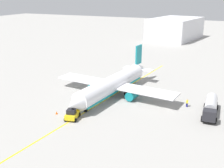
# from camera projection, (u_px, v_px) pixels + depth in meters

# --- Properties ---
(ground_plane) EXTENTS (400.00, 400.00, 0.00)m
(ground_plane) POSITION_uv_depth(u_px,v_px,m) (112.00, 96.00, 65.22)
(ground_plane) COLOR #9E9B96
(airplane) EXTENTS (33.24, 30.96, 9.91)m
(airplane) POSITION_uv_depth(u_px,v_px,m) (113.00, 84.00, 64.72)
(airplane) COLOR white
(airplane) RESTS_ON ground
(fuel_tanker) EXTENTS (10.55, 3.15, 3.15)m
(fuel_tanker) POSITION_uv_depth(u_px,v_px,m) (211.00, 107.00, 54.77)
(fuel_tanker) COLOR #2D2D33
(fuel_tanker) RESTS_ON ground
(pushback_tug) EXTENTS (3.97, 3.04, 2.20)m
(pushback_tug) POSITION_uv_depth(u_px,v_px,m) (72.00, 114.00, 53.12)
(pushback_tug) COLOR yellow
(pushback_tug) RESTS_ON ground
(refueling_worker) EXTENTS (0.54, 0.38, 1.71)m
(refueling_worker) POSITION_uv_depth(u_px,v_px,m) (187.00, 103.00, 58.91)
(refueling_worker) COLOR navy
(refueling_worker) RESTS_ON ground
(safety_cone_nose) EXTENTS (0.50, 0.50, 0.56)m
(safety_cone_nose) POSITION_uv_depth(u_px,v_px,m) (57.00, 113.00, 55.50)
(safety_cone_nose) COLOR #F2590F
(safety_cone_nose) RESTS_ON ground
(distant_hangar) EXTENTS (34.29, 25.31, 10.71)m
(distant_hangar) POSITION_uv_depth(u_px,v_px,m) (175.00, 29.00, 142.82)
(distant_hangar) COLOR silver
(distant_hangar) RESTS_ON ground
(taxi_line_marking) EXTENTS (65.65, 7.63, 0.01)m
(taxi_line_marking) POSITION_uv_depth(u_px,v_px,m) (112.00, 96.00, 65.22)
(taxi_line_marking) COLOR yellow
(taxi_line_marking) RESTS_ON ground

